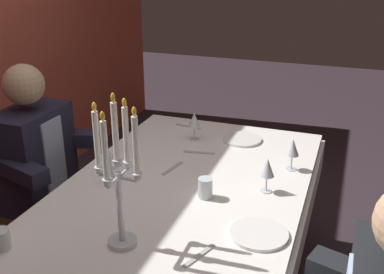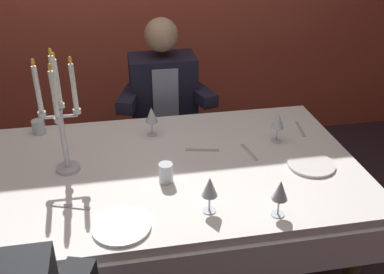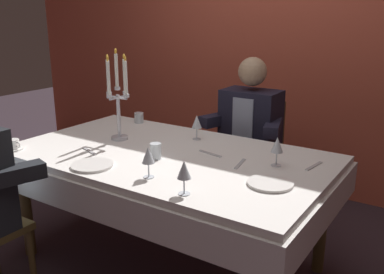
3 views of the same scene
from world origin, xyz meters
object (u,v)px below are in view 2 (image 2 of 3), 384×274
at_px(water_tumbler_0, 39,127).
at_px(water_tumbler_1, 166,173).
at_px(dinner_plate_0, 311,164).
at_px(dinner_plate_1, 121,227).
at_px(dining_table, 162,187).
at_px(wine_glass_0, 210,188).
at_px(candelabra, 60,116).
at_px(wine_glass_3, 278,122).
at_px(wine_glass_1, 152,116).
at_px(wine_glass_2, 280,191).
at_px(seated_diner_1, 163,95).

xyz_separation_m(water_tumbler_0, water_tumbler_1, (0.62, -0.59, 0.01)).
distance_m(dinner_plate_0, dinner_plate_1, 0.96).
height_order(dining_table, water_tumbler_0, water_tumbler_0).
bearing_deg(wine_glass_0, candelabra, 144.09).
relative_size(candelabra, wine_glass_3, 3.61).
xyz_separation_m(wine_glass_1, wine_glass_2, (0.43, -0.78, 0.00)).
height_order(dinner_plate_1, water_tumbler_0, water_tumbler_0).
bearing_deg(dinner_plate_1, wine_glass_3, 33.93).
height_order(dinner_plate_0, seated_diner_1, seated_diner_1).
xyz_separation_m(candelabra, dinner_plate_1, (0.23, -0.47, -0.27)).
xyz_separation_m(wine_glass_1, seated_diner_1, (0.13, 0.55, -0.12)).
bearing_deg(seated_diner_1, water_tumbler_0, -149.95).
distance_m(wine_glass_0, water_tumbler_1, 0.29).
bearing_deg(wine_glass_3, dinner_plate_0, -73.20).
bearing_deg(seated_diner_1, wine_glass_1, -103.02).
bearing_deg(water_tumbler_0, dinner_plate_1, -65.20).
bearing_deg(candelabra, dinner_plate_1, -64.03).
height_order(wine_glass_0, wine_glass_2, same).
xyz_separation_m(wine_glass_0, wine_glass_1, (-0.16, 0.70, 0.00)).
bearing_deg(dinner_plate_1, wine_glass_1, 75.17).
bearing_deg(dinner_plate_0, wine_glass_2, -131.47).
relative_size(water_tumbler_0, water_tumbler_1, 0.84).
bearing_deg(candelabra, wine_glass_2, -30.24).
relative_size(candelabra, water_tumbler_0, 7.61).
height_order(candelabra, wine_glass_0, candelabra).
distance_m(wine_glass_0, water_tumbler_0, 1.13).
bearing_deg(water_tumbler_0, dining_table, -37.13).
height_order(water_tumbler_0, water_tumbler_1, water_tumbler_1).
bearing_deg(water_tumbler_0, seated_diner_1, 30.05).
xyz_separation_m(wine_glass_1, water_tumbler_0, (-0.60, 0.13, -0.08)).
bearing_deg(seated_diner_1, water_tumbler_1, -96.38).
bearing_deg(dinner_plate_1, water_tumbler_1, 53.64).
bearing_deg(wine_glass_3, water_tumbler_0, 165.69).
height_order(candelabra, dinner_plate_1, candelabra).
relative_size(dinner_plate_0, wine_glass_1, 1.39).
relative_size(candelabra, water_tumbler_1, 6.37).
height_order(wine_glass_1, water_tumbler_1, wine_glass_1).
height_order(water_tumbler_0, seated_diner_1, seated_diner_1).
distance_m(water_tumbler_1, seated_diner_1, 1.02).
bearing_deg(wine_glass_1, seated_diner_1, 76.98).
bearing_deg(dinner_plate_0, water_tumbler_0, 156.23).
height_order(dining_table, candelabra, candelabra).
bearing_deg(water_tumbler_0, candelabra, -66.58).
xyz_separation_m(wine_glass_0, water_tumbler_0, (-0.76, 0.83, -0.08)).
xyz_separation_m(candelabra, seated_diner_1, (0.56, 0.83, -0.29)).
relative_size(candelabra, wine_glass_1, 3.61).
xyz_separation_m(dining_table, candelabra, (-0.43, 0.05, 0.40)).
distance_m(wine_glass_2, wine_glass_3, 0.63).
bearing_deg(seated_diner_1, dinner_plate_0, -59.63).
bearing_deg(wine_glass_3, dining_table, -166.95).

